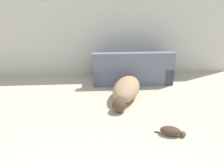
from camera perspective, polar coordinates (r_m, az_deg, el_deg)
name	(u,v)px	position (r m, az deg, el deg)	size (l,w,h in m)	color
wall_back	(90,23)	(6.09, -5.12, 13.82)	(7.11, 0.06, 2.60)	beige
couch	(132,71)	(5.91, 4.55, 3.04)	(1.83, 0.79, 0.78)	slate
dog	(126,90)	(5.04, 3.20, -1.37)	(0.82, 1.46, 0.41)	#A38460
cat	(171,131)	(4.12, 13.44, -10.45)	(0.48, 0.29, 0.14)	#473323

